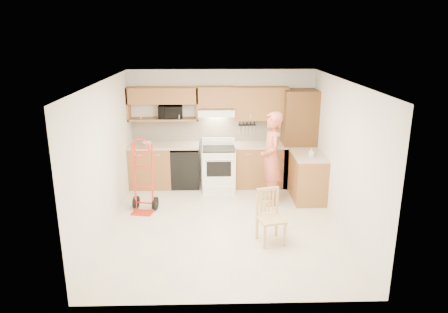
{
  "coord_description": "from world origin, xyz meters",
  "views": [
    {
      "loc": [
        -0.2,
        -6.73,
        3.27
      ],
      "look_at": [
        0.0,
        0.5,
        1.1
      ],
      "focal_mm": 33.53,
      "sensor_mm": 36.0,
      "label": 1
    }
  ],
  "objects_px": {
    "person": "(271,159)",
    "hand_truck": "(142,179)",
    "dining_chair": "(271,217)",
    "microwave": "(171,112)",
    "range": "(219,165)"
  },
  "relations": [
    {
      "from": "range",
      "to": "person",
      "type": "height_order",
      "value": "person"
    },
    {
      "from": "dining_chair",
      "to": "hand_truck",
      "type": "bearing_deg",
      "value": 135.6
    },
    {
      "from": "microwave",
      "to": "range",
      "type": "relative_size",
      "value": 0.48
    },
    {
      "from": "person",
      "to": "dining_chair",
      "type": "relative_size",
      "value": 2.09
    },
    {
      "from": "microwave",
      "to": "person",
      "type": "height_order",
      "value": "person"
    },
    {
      "from": "person",
      "to": "hand_truck",
      "type": "height_order",
      "value": "person"
    },
    {
      "from": "range",
      "to": "person",
      "type": "bearing_deg",
      "value": -40.54
    },
    {
      "from": "microwave",
      "to": "person",
      "type": "relative_size",
      "value": 0.27
    },
    {
      "from": "person",
      "to": "dining_chair",
      "type": "distance_m",
      "value": 1.69
    },
    {
      "from": "hand_truck",
      "to": "dining_chair",
      "type": "height_order",
      "value": "hand_truck"
    },
    {
      "from": "person",
      "to": "hand_truck",
      "type": "xyz_separation_m",
      "value": [
        -2.43,
        -0.33,
        -0.27
      ]
    },
    {
      "from": "dining_chair",
      "to": "person",
      "type": "bearing_deg",
      "value": 67.97
    },
    {
      "from": "person",
      "to": "hand_truck",
      "type": "relative_size",
      "value": 1.42
    },
    {
      "from": "range",
      "to": "hand_truck",
      "type": "distance_m",
      "value": 1.87
    },
    {
      "from": "range",
      "to": "person",
      "type": "distance_m",
      "value": 1.38
    }
  ]
}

